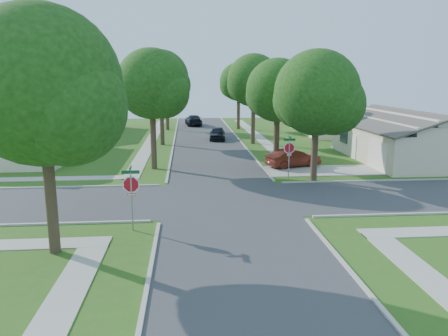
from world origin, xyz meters
The scene contains 22 objects.
ground centered at (0.00, 0.00, 0.00)m, with size 100.00×100.00×0.00m, color #2C5B19.
road_ns centered at (0.00, 0.00, 0.00)m, with size 7.00×100.00×0.02m, color #333335.
sidewalk_ne centered at (6.10, 26.00, 0.02)m, with size 1.20×40.00×0.04m, color #9E9B91.
sidewalk_nw centered at (-6.10, 26.00, 0.02)m, with size 1.20×40.00×0.04m, color #9E9B91.
driveway centered at (7.90, 7.10, 0.03)m, with size 8.80×3.60×0.05m, color #9E9B91.
stop_sign_sw centered at (-4.70, -4.70, 2.03)m, with size 1.05×0.80×2.98m.
stop_sign_ne centered at (4.70, 4.70, 2.03)m, with size 1.05×0.80×2.98m.
tree_e_near centered at (4.75, 9.01, 5.64)m, with size 4.97×4.80×8.28m.
tree_e_mid centered at (4.76, 21.01, 6.25)m, with size 5.59×5.40×9.21m.
tree_e_far centered at (4.75, 34.01, 5.98)m, with size 5.17×5.00×8.72m.
tree_w_near centered at (-4.64, 9.01, 6.12)m, with size 5.38×5.20×8.97m.
tree_w_mid centered at (-4.64, 21.01, 6.49)m, with size 5.80×5.60×9.56m.
tree_w_far centered at (-4.65, 34.01, 5.51)m, with size 4.76×4.60×8.04m.
tree_sw_corner centered at (-7.44, -6.99, 6.26)m, with size 6.21×6.00×9.55m.
tree_ne_corner centered at (6.36, 4.21, 5.59)m, with size 5.80×5.60×8.66m.
house_ne_near centered at (15.99, 11.00, 1.52)m, with size 8.42×13.60×4.23m.
house_ne_far centered at (15.99, 29.00, 1.52)m, with size 8.42×13.60×4.23m.
house_nw_near centered at (-15.99, 15.00, 1.52)m, with size 8.42×13.60×4.23m.
house_nw_far centered at (-15.99, 32.00, 1.52)m, with size 8.42×13.60×4.23m.
car_driveway centered at (6.00, 8.70, 0.70)m, with size 1.49×4.27×1.41m, color #4A170F.
car_curb_east centered at (1.20, 24.09, 0.71)m, with size 1.69×4.20×1.43m, color black.
car_curb_west centered at (-1.20, 38.91, 0.75)m, with size 2.11×5.19×1.51m, color black.
Camera 1 is at (-2.17, -23.89, 6.88)m, focal length 35.00 mm.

